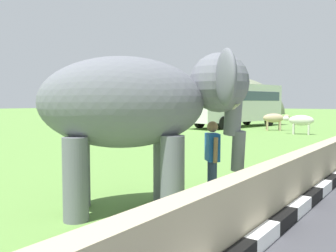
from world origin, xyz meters
TOP-DOWN VIEW (x-y plane):
  - barrier_parapet at (2.00, 3.76)m, footprint 28.00×0.36m
  - elephant at (1.34, 5.98)m, footprint 3.85×3.81m
  - person_handler at (2.77, 5.27)m, footprint 0.54×0.51m
  - bus_white at (23.50, 14.52)m, footprint 10.08×4.46m
  - cow_near at (19.62, 8.23)m, footprint 0.92×1.93m
  - cow_mid at (21.84, 10.71)m, footprint 1.34×1.83m
  - hill_east at (55.00, 31.90)m, footprint 25.92×20.74m

SIDE VIEW (x-z plane):
  - hill_east at x=55.00m, z-range -6.77..6.77m
  - barrier_parapet at x=2.00m, z-range 0.00..1.00m
  - cow_near at x=19.62m, z-range 0.26..1.48m
  - cow_mid at x=21.84m, z-range 0.26..1.48m
  - person_handler at x=2.77m, z-range 0.10..1.75m
  - elephant at x=1.34m, z-range 0.48..3.50m
  - bus_white at x=23.50m, z-range 0.33..3.83m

